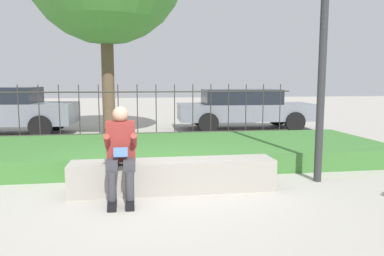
{
  "coord_description": "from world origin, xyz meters",
  "views": [
    {
      "loc": [
        -0.31,
        -5.26,
        1.6
      ],
      "look_at": [
        0.78,
        1.74,
        0.69
      ],
      "focal_mm": 35.0,
      "sensor_mm": 36.0,
      "label": 1
    }
  ],
  "objects_px": {
    "car_parked_left": "(2,109)",
    "street_lamp": "(324,15)",
    "stone_bench": "(174,177)",
    "person_seated_reader": "(121,150)",
    "car_parked_right": "(244,108)"
  },
  "relations": [
    {
      "from": "car_parked_left",
      "to": "street_lamp",
      "type": "height_order",
      "value": "street_lamp"
    },
    {
      "from": "stone_bench",
      "to": "car_parked_left",
      "type": "xyz_separation_m",
      "value": [
        -4.38,
        6.44,
        0.55
      ]
    },
    {
      "from": "stone_bench",
      "to": "person_seated_reader",
      "type": "height_order",
      "value": "person_seated_reader"
    },
    {
      "from": "person_seated_reader",
      "to": "car_parked_right",
      "type": "height_order",
      "value": "car_parked_right"
    },
    {
      "from": "person_seated_reader",
      "to": "car_parked_left",
      "type": "distance_m",
      "value": 7.66
    },
    {
      "from": "stone_bench",
      "to": "car_parked_right",
      "type": "distance_m",
      "value": 7.3
    },
    {
      "from": "person_seated_reader",
      "to": "street_lamp",
      "type": "bearing_deg",
      "value": 8.69
    },
    {
      "from": "street_lamp",
      "to": "stone_bench",
      "type": "bearing_deg",
      "value": -175.67
    },
    {
      "from": "car_parked_left",
      "to": "street_lamp",
      "type": "xyz_separation_m",
      "value": [
        6.71,
        -6.26,
        1.82
      ]
    },
    {
      "from": "person_seated_reader",
      "to": "stone_bench",
      "type": "bearing_deg",
      "value": 21.69
    },
    {
      "from": "car_parked_left",
      "to": "street_lamp",
      "type": "bearing_deg",
      "value": -39.89
    },
    {
      "from": "street_lamp",
      "to": "person_seated_reader",
      "type": "bearing_deg",
      "value": -171.31
    },
    {
      "from": "car_parked_right",
      "to": "person_seated_reader",
      "type": "bearing_deg",
      "value": -116.22
    },
    {
      "from": "car_parked_left",
      "to": "car_parked_right",
      "type": "height_order",
      "value": "car_parked_left"
    },
    {
      "from": "stone_bench",
      "to": "street_lamp",
      "type": "relative_size",
      "value": 0.7
    }
  ]
}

